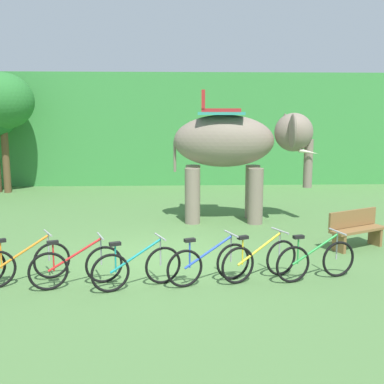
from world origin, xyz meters
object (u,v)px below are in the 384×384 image
object	(u,v)px
bike_red	(76,266)
bike_yellow	(260,260)
tree_center_left	(2,102)
bike_blue	(209,263)
bike_green	(316,260)
bike_orange	(24,263)
elephant	(235,146)
bike_teal	(137,267)
wooden_bench	(356,228)

from	to	relation	value
bike_red	bike_yellow	bearing A→B (deg)	3.86
tree_center_left	bike_blue	distance (m)	13.12
tree_center_left	bike_green	bearing A→B (deg)	-47.93
tree_center_left	bike_orange	bearing A→B (deg)	-69.46
tree_center_left	bike_red	xyz separation A→B (m)	(4.86, -10.50, -3.19)
elephant	bike_blue	xyz separation A→B (m)	(-1.15, -5.14, -1.82)
elephant	tree_center_left	bearing A→B (deg)	147.90
tree_center_left	bike_red	distance (m)	12.00
bike_teal	bike_blue	xyz separation A→B (m)	(1.32, 0.18, 0.00)
bike_orange	bike_blue	bearing A→B (deg)	-2.44
tree_center_left	elephant	xyz separation A→B (m)	(8.44, -5.29, -1.37)
elephant	bike_red	size ratio (longest dim) A/B	2.58
bike_teal	bike_yellow	distance (m)	2.33
bike_yellow	tree_center_left	bearing A→B (deg)	128.83
bike_yellow	wooden_bench	bearing A→B (deg)	37.31
tree_center_left	bike_yellow	distance (m)	13.56
wooden_bench	bike_yellow	bearing A→B (deg)	-142.69
bike_green	wooden_bench	size ratio (longest dim) A/B	1.09
bike_blue	bike_yellow	xyz separation A→B (m)	(0.98, 0.17, 0.00)
tree_center_left	bike_teal	bearing A→B (deg)	-60.66
bike_red	bike_blue	size ratio (longest dim) A/B	1.01
bike_teal	bike_yellow	bearing A→B (deg)	8.49
elephant	bike_teal	world-z (taller)	elephant
tree_center_left	bike_yellow	xyz separation A→B (m)	(8.27, -10.27, -3.19)
elephant	bike_green	world-z (taller)	elephant
tree_center_left	bike_green	xyz separation A→B (m)	(9.32, -10.33, -3.19)
elephant	bike_orange	world-z (taller)	elephant
bike_red	bike_teal	size ratio (longest dim) A/B	1.02
tree_center_left	bike_teal	world-z (taller)	tree_center_left
tree_center_left	bike_teal	distance (m)	12.59
wooden_bench	bike_red	bearing A→B (deg)	-159.64
bike_blue	bike_green	bearing A→B (deg)	2.97
elephant	wooden_bench	bearing A→B (deg)	-50.11
elephant	bike_blue	distance (m)	5.57
tree_center_left	wooden_bench	size ratio (longest dim) A/B	3.09
bike_orange	bike_teal	distance (m)	2.13
tree_center_left	bike_teal	size ratio (longest dim) A/B	2.95
wooden_bench	elephant	bearing A→B (deg)	129.89
tree_center_left	bike_orange	distance (m)	11.44
bike_green	bike_orange	bearing A→B (deg)	179.58
elephant	bike_green	bearing A→B (deg)	-80.03
bike_orange	bike_yellow	size ratio (longest dim) A/B	0.97
bike_red	bike_yellow	world-z (taller)	same
bike_orange	bike_red	distance (m)	1.02
tree_center_left	bike_green	size ratio (longest dim) A/B	2.85
bike_yellow	bike_green	distance (m)	1.06
bike_yellow	bike_red	bearing A→B (deg)	-176.14
elephant	bike_blue	world-z (taller)	elephant
bike_blue	bike_orange	bearing A→B (deg)	177.56
wooden_bench	bike_orange	bearing A→B (deg)	-163.91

